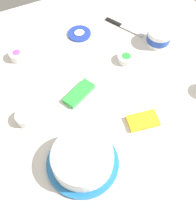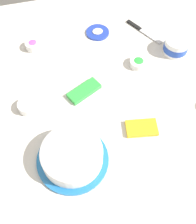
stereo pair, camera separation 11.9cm
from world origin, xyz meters
name	(u,v)px [view 2 (the right image)]	position (x,y,z in m)	size (l,w,h in m)	color
ground_plane	(110,96)	(0.00, 0.00, 0.00)	(1.54, 1.54, 0.00)	silver
frosted_cake	(72,156)	(0.23, 0.27, 0.05)	(0.28, 0.28, 0.10)	#1E6BB2
frosting_tub	(176,46)	(-0.39, -0.18, 0.04)	(0.12, 0.12, 0.08)	white
frosting_tub_lid	(98,32)	(-0.05, -0.41, 0.01)	(0.12, 0.12, 0.02)	#233DAD
spreading_knife	(141,30)	(-0.28, -0.37, 0.01)	(0.13, 0.22, 0.01)	silver
sprinkle_bowl_rainbow	(33,45)	(0.29, -0.39, 0.02)	(0.08, 0.08, 0.04)	white
sprinkle_bowl_yellow	(28,106)	(0.36, -0.02, 0.02)	(0.09, 0.09, 0.04)	white
sprinkle_bowl_green	(138,63)	(-0.18, -0.14, 0.02)	(0.08, 0.08, 0.04)	white
candy_box_lower	(84,91)	(0.11, -0.05, 0.01)	(0.15, 0.06, 0.02)	green
candy_box_upper	(142,128)	(-0.08, 0.20, 0.01)	(0.13, 0.08, 0.02)	yellow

